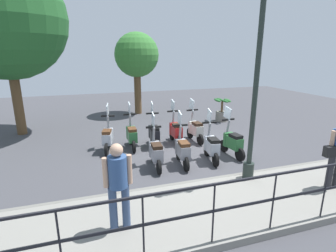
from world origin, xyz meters
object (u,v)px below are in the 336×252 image
scooter_near_1 (211,146)px  scooter_far_4 (108,137)px  tree_distant (137,56)px  potted_palm (222,112)px  tree_large (5,19)px  scooter_near_0 (232,142)px  scooter_far_2 (154,133)px  scooter_near_3 (156,152)px  scooter_far_3 (132,135)px  scooter_near_2 (182,149)px  scooter_far_1 (176,131)px  lamp_post_near (255,94)px  scooter_far_0 (195,129)px  pedestrian_distant (118,181)px

scooter_near_1 → scooter_far_4: size_ratio=1.00×
tree_distant → potted_palm: bearing=-129.2°
tree_large → tree_distant: (2.22, -5.19, -1.31)m
scooter_near_0 → scooter_far_2: same height
scooter_near_3 → scooter_far_3: bearing=15.4°
scooter_near_2 → scooter_far_2: bearing=17.6°
scooter_near_0 → scooter_far_1: same height
scooter_near_1 → scooter_far_3: size_ratio=1.00×
scooter_near_0 → scooter_far_4: size_ratio=1.00×
scooter_near_0 → scooter_far_4: bearing=59.8°
tree_large → scooter_near_3: 7.45m
lamp_post_near → potted_palm: bearing=-22.9°
lamp_post_near → potted_palm: (5.73, -2.42, -1.80)m
scooter_near_0 → scooter_near_1: (-0.14, 0.79, 0.00)m
scooter_near_1 → scooter_near_2: same height
tree_distant → scooter_far_3: tree_distant is taller
scooter_far_0 → scooter_near_3: bearing=128.7°
tree_distant → potted_palm: tree_distant is taller
tree_distant → scooter_near_3: tree_distant is taller
potted_palm → scooter_near_0: size_ratio=0.69×
scooter_near_0 → scooter_near_1: 0.80m
lamp_post_near → scooter_near_2: size_ratio=3.05×
scooter_far_1 → scooter_far_3: same height
tree_distant → scooter_near_2: bearing=178.9°
scooter_near_0 → scooter_near_3: 2.50m
lamp_post_near → tree_large: (6.33, 6.22, 2.06)m
scooter_far_1 → tree_distant: bearing=3.9°
scooter_near_1 → scooter_far_1: (1.82, 0.49, 0.00)m
scooter_far_1 → scooter_near_0: bearing=-142.0°
tree_large → tree_distant: 5.80m
pedestrian_distant → scooter_far_2: 4.63m
scooter_near_2 → scooter_far_0: same height
scooter_near_3 → scooter_far_3: 1.81m
scooter_near_1 → scooter_far_3: (1.80, 2.07, 0.00)m
scooter_far_4 → potted_palm: bearing=-53.3°
scooter_near_1 → scooter_near_3: (0.03, 1.71, 0.00)m
scooter_near_1 → scooter_far_1: size_ratio=1.00×
lamp_post_near → potted_palm: 6.48m
tree_large → scooter_near_3: size_ratio=4.22×
scooter_near_1 → scooter_far_4: (1.79, 2.86, 0.00)m
scooter_far_2 → scooter_far_4: bearing=91.8°
scooter_near_0 → scooter_near_3: size_ratio=1.00×
pedestrian_distant → scooter_near_0: pedestrian_distant is taller
tree_large → scooter_far_3: bearing=-127.3°
potted_palm → scooter_far_3: 5.29m
tree_large → scooter_far_0: (-2.99, -6.24, -3.82)m
tree_large → scooter_near_3: tree_large is taller
scooter_near_3 → scooter_far_2: 1.73m
potted_palm → scooter_near_1: scooter_near_1 is taller
lamp_post_near → scooter_near_2: lamp_post_near is taller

